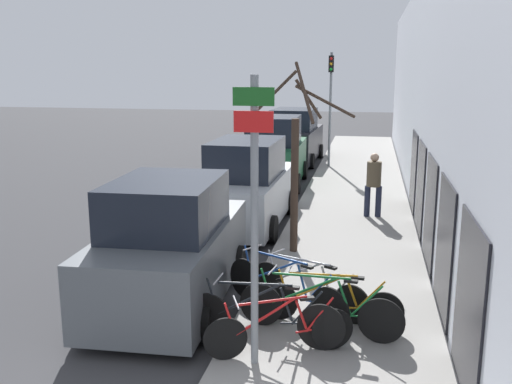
{
  "coord_description": "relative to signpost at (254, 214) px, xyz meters",
  "views": [
    {
      "loc": [
        2.99,
        -3.66,
        4.04
      ],
      "look_at": [
        0.92,
        6.65,
        1.75
      ],
      "focal_mm": 40.0,
      "sensor_mm": 36.0,
      "label": 1
    }
  ],
  "objects": [
    {
      "name": "pedestrian_near",
      "position": [
        1.55,
        8.22,
        -1.09
      ],
      "size": [
        0.45,
        0.38,
        1.71
      ],
      "rotation": [
        0.0,
        0.0,
        0.05
      ],
      "color": "#1E2338",
      "rests_on": "sidewalk_curb"
    },
    {
      "name": "parked_car_2",
      "position": [
        -1.83,
        12.51,
        -1.13
      ],
      "size": [
        2.13,
        4.18,
        2.43
      ],
      "rotation": [
        0.0,
        0.0,
        0.02
      ],
      "color": "#144728",
      "rests_on": "ground"
    },
    {
      "name": "bicycle_5",
      "position": [
        0.52,
        1.87,
        -1.7
      ],
      "size": [
        2.03,
        1.11,
        0.87
      ],
      "rotation": [
        0.0,
        0.0,
        1.08
      ],
      "color": "black",
      "rests_on": "sidewalk_curb"
    },
    {
      "name": "bicycle_0",
      "position": [
        0.3,
        0.29,
        -1.71
      ],
      "size": [
        1.98,
        0.86,
        0.84
      ],
      "rotation": [
        0.0,
        0.0,
        1.96
      ],
      "color": "black",
      "rests_on": "sidewalk_curb"
    },
    {
      "name": "parked_car_1",
      "position": [
        -1.65,
        7.22,
        -1.2
      ],
      "size": [
        2.07,
        4.62,
        2.27
      ],
      "rotation": [
        0.0,
        0.0,
        -0.02
      ],
      "color": "#B2B7BC",
      "rests_on": "ground"
    },
    {
      "name": "street_tree",
      "position": [
        -0.09,
        4.89,
        -0.2
      ],
      "size": [
        2.28,
        1.71,
        4.02
      ],
      "color": "#3D2D23",
      "rests_on": "sidewalk_curb"
    },
    {
      "name": "parked_car_0",
      "position": [
        -1.88,
        1.97,
        -1.2
      ],
      "size": [
        2.23,
        4.38,
        2.24
      ],
      "rotation": [
        0.0,
        0.0,
        0.04
      ],
      "color": "#51565B",
      "rests_on": "ground"
    },
    {
      "name": "signpost",
      "position": [
        0.0,
        0.0,
        0.0
      ],
      "size": [
        0.52,
        0.12,
        3.81
      ],
      "color": "gray",
      "rests_on": "sidewalk_curb"
    },
    {
      "name": "bicycle_1",
      "position": [
        0.01,
        0.56,
        -1.67
      ],
      "size": [
        2.35,
        0.44,
        0.94
      ],
      "rotation": [
        0.0,
        0.0,
        1.53
      ],
      "color": "black",
      "rests_on": "sidewalk_curb"
    },
    {
      "name": "parked_car_3",
      "position": [
        -1.8,
        17.59,
        -1.16
      ],
      "size": [
        2.24,
        4.81,
        2.34
      ],
      "rotation": [
        0.0,
        0.0,
        -0.03
      ],
      "color": "black",
      "rests_on": "ground"
    },
    {
      "name": "bicycle_3",
      "position": [
        0.91,
        1.35,
        -1.7
      ],
      "size": [
        2.23,
        0.44,
        0.85
      ],
      "rotation": [
        0.0,
        0.0,
        1.51
      ],
      "color": "black",
      "rests_on": "sidewalk_curb"
    },
    {
      "name": "bicycle_4",
      "position": [
        0.16,
        1.62,
        -1.66
      ],
      "size": [
        2.13,
        1.43,
        0.97
      ],
      "rotation": [
        0.0,
        0.0,
        0.99
      ],
      "color": "black",
      "rests_on": "sidewalk_curb"
    },
    {
      "name": "traffic_light",
      "position": [
        -0.19,
        16.05,
        0.81
      ],
      "size": [
        0.2,
        0.3,
        4.5
      ],
      "color": "gray",
      "rests_on": "sidewalk_curb"
    },
    {
      "name": "ground_plane",
      "position": [
        -1.59,
        7.96,
        -2.22
      ],
      "size": [
        80.0,
        80.0,
        0.0
      ],
      "primitive_type": "plane",
      "color": "#333335"
    },
    {
      "name": "bicycle_2",
      "position": [
        0.77,
        1.02,
        -1.67
      ],
      "size": [
        2.48,
        0.5,
        0.94
      ],
      "rotation": [
        0.0,
        0.0,
        1.44
      ],
      "color": "black",
      "rests_on": "sidewalk_curb"
    },
    {
      "name": "sidewalk_curb",
      "position": [
        1.01,
        10.76,
        -2.15
      ],
      "size": [
        3.2,
        32.0,
        0.15
      ],
      "color": "gray",
      "rests_on": "ground"
    },
    {
      "name": "building_facade",
      "position": [
        2.76,
        10.68,
        1.0
      ],
      "size": [
        0.23,
        32.0,
        6.5
      ],
      "color": "#B2B7C1",
      "rests_on": "ground"
    }
  ]
}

